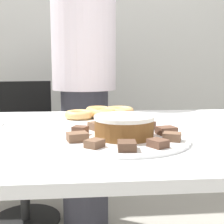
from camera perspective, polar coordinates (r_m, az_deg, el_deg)
wall_back at (r=2.68m, az=-1.79°, el=15.06°), size 8.00×0.05×2.60m
table at (r=1.12m, az=3.22°, el=-7.54°), size 1.63×0.98×0.76m
person_standing at (r=1.85m, az=-5.10°, el=5.79°), size 0.37×0.37×1.72m
office_chair_left at (r=2.10m, az=-15.91°, el=-7.59°), size 0.52×0.52×0.89m
plate_cake at (r=0.95m, az=2.21°, el=-4.95°), size 0.40×0.40×0.01m
plate_donuts at (r=1.32m, az=-1.58°, el=-1.16°), size 0.33×0.33×0.01m
frosted_cake at (r=0.94m, az=2.22°, el=-2.66°), size 0.18×0.18×0.07m
lamington_0 at (r=1.01m, az=9.90°, el=-3.34°), size 0.07×0.06×0.02m
lamington_1 at (r=1.07m, az=6.43°, el=-2.51°), size 0.07×0.07×0.03m
lamington_2 at (r=1.09m, az=1.83°, el=-2.27°), size 0.04×0.05×0.03m
lamington_3 at (r=1.06m, az=-2.68°, el=-2.58°), size 0.07×0.07×0.03m
lamington_4 at (r=0.99m, az=-5.84°, el=-3.35°), size 0.06×0.05×0.03m
lamington_5 at (r=0.91m, az=-6.34°, el=-4.53°), size 0.07×0.06×0.02m
lamington_6 at (r=0.83m, az=-3.22°, el=-5.76°), size 0.06×0.06×0.02m
lamington_7 at (r=0.81m, az=2.74°, el=-6.17°), size 0.05×0.06×0.02m
lamington_8 at (r=0.84m, az=8.39°, el=-5.68°), size 0.06×0.06×0.02m
lamington_9 at (r=0.92m, az=10.91°, el=-4.46°), size 0.06×0.06×0.02m
donut_0 at (r=1.32m, az=-1.58°, el=-0.12°), size 0.13×0.13×0.04m
donut_1 at (r=1.40m, az=-2.58°, el=0.29°), size 0.11×0.11×0.03m
donut_2 at (r=1.29m, az=-6.03°, el=-0.48°), size 0.12×0.12×0.03m
donut_3 at (r=1.26m, az=-0.17°, el=-0.50°), size 0.13×0.13×0.04m
donut_4 at (r=1.35m, az=1.26°, el=0.09°), size 0.13×0.13×0.04m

